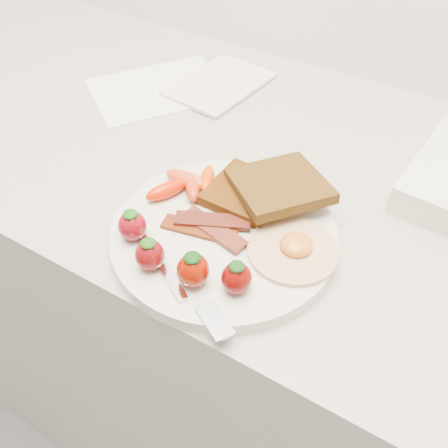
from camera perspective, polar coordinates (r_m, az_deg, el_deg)
The scene contains 11 objects.
counter at distance 1.05m, azimuth 4.62°, elevation -13.06°, with size 2.00×0.60×0.90m, color gray.
plate at distance 0.60m, azimuth -0.00°, elevation -1.30°, with size 0.27×0.27×0.02m, color beige.
toast_lower at distance 0.63m, azimuth 2.62°, elevation 3.60°, with size 0.09×0.09×0.01m, color #331906.
toast_upper at distance 0.62m, azimuth 6.33°, elevation 4.41°, with size 0.11×0.11×0.01m, color #301D06.
fried_egg at distance 0.57m, azimuth 7.98°, elevation -2.80°, with size 0.14×0.14×0.02m.
bacon_strips at distance 0.59m, azimuth -1.78°, elevation -0.27°, with size 0.11×0.07×0.01m.
baby_carrots at distance 0.64m, azimuth -4.20°, elevation 4.61°, with size 0.07×0.10×0.02m.
strawberries at distance 0.54m, azimuth -5.40°, elevation -3.73°, with size 0.17×0.06×0.04m.
fork at distance 0.53m, azimuth -4.54°, elevation -7.30°, with size 0.17×0.09×0.00m.
paper_sheet at distance 0.90m, azimuth -7.42°, elevation 15.10°, with size 0.17×0.22×0.00m, color white.
notepad at distance 0.90m, azimuth -0.48°, elevation 15.71°, with size 0.12×0.18×0.01m, color silver.
Camera 1 is at (0.22, 1.18, 1.34)m, focal length 40.00 mm.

